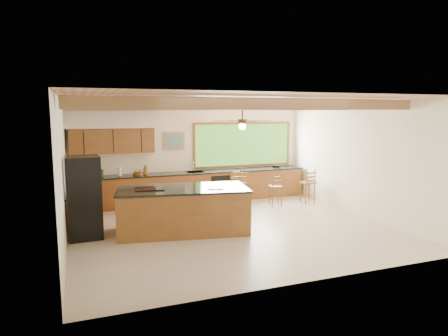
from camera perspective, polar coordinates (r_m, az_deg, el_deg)
name	(u,v)px	position (r m, az deg, el deg)	size (l,w,h in m)	color
ground	(230,228)	(9.51, 0.93, -8.52)	(7.20, 7.20, 0.00)	beige
room_shell	(214,132)	(9.68, -1.39, 5.10)	(7.27, 6.54, 3.02)	white
counter_run	(172,191)	(11.51, -7.49, -3.28)	(7.12, 3.10, 1.23)	brown
island	(183,210)	(9.14, -5.88, -5.94)	(3.10, 1.85, 1.03)	brown
refrigerator	(84,198)	(9.07, -19.39, -4.00)	(0.73, 0.71, 1.78)	black
bar_stool_a	(241,184)	(11.85, 2.42, -2.23)	(0.37, 0.37, 1.01)	brown
bar_stool_b	(232,185)	(10.97, 1.20, -2.51)	(0.54, 0.54, 1.19)	brown
bar_stool_c	(276,187)	(11.58, 7.49, -2.71)	(0.39, 0.39, 0.95)	brown
bar_stool_d	(309,183)	(12.10, 12.01, -2.14)	(0.37, 0.37, 1.03)	brown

